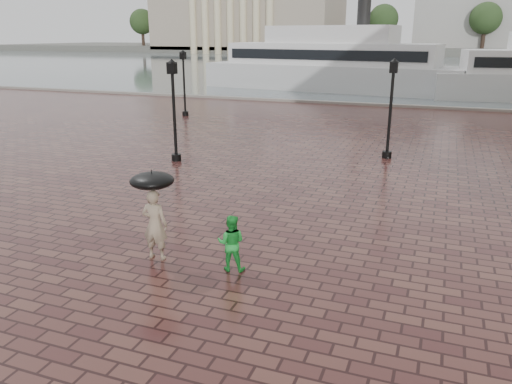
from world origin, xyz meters
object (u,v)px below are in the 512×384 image
adult_pedestrian (155,225)px  child_pedestrian (231,243)px  ferry_near (331,64)px  street_lamps (240,97)px

adult_pedestrian → child_pedestrian: 2.09m
child_pedestrian → adult_pedestrian: bearing=-10.2°
ferry_near → adult_pedestrian: bearing=-75.3°
street_lamps → ferry_near: (-1.13, 27.29, 0.30)m
ferry_near → child_pedestrian: bearing=-72.5°
adult_pedestrian → child_pedestrian: adult_pedestrian is taller
street_lamps → child_pedestrian: bearing=-68.5°
street_lamps → child_pedestrian: size_ratio=10.89×
street_lamps → adult_pedestrian: 15.29m
street_lamps → ferry_near: size_ratio=0.57×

